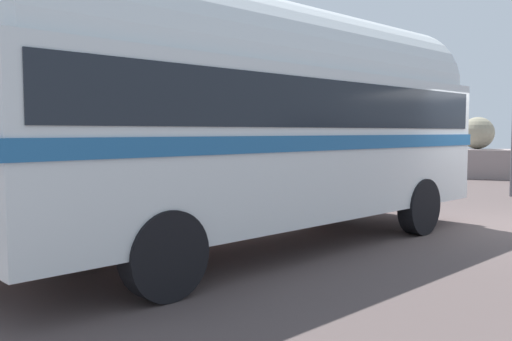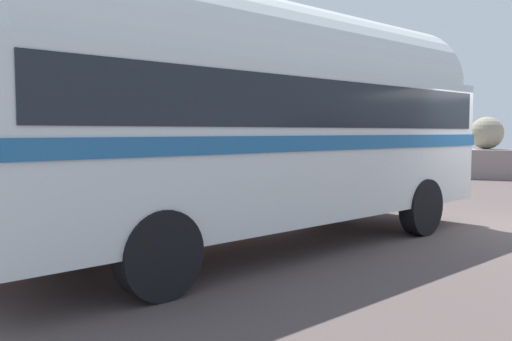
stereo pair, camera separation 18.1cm
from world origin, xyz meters
The scene contains 4 objects.
ground centered at (0.00, 0.00, 0.01)m, with size 32.00×26.00×0.02m.
breakwater centered at (0.12, 11.82, 0.72)m, with size 31.36×1.97×2.49m.
vintage_coach centered at (-3.51, -2.86, 2.05)m, with size 5.78×8.79×3.70m.
second_coach centered at (-8.97, -2.11, 2.05)m, with size 6.09×8.71×3.70m.
Camera 1 is at (-0.73, -10.48, 1.78)m, focal length 37.76 mm.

